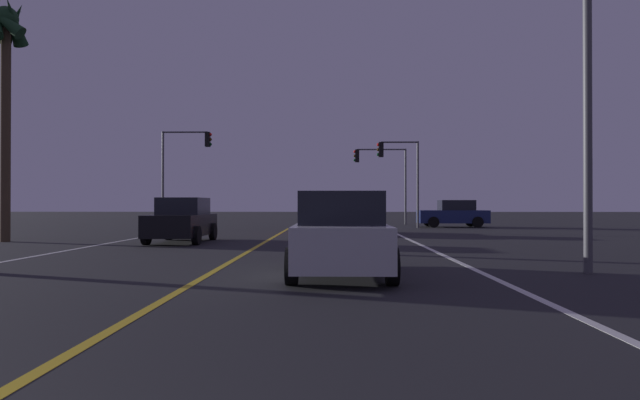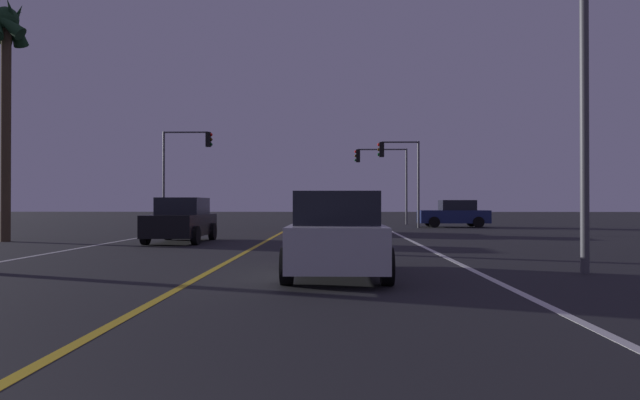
# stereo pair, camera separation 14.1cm
# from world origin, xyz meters

# --- Properties ---
(lane_edge_right) EXTENTS (0.16, 37.66, 0.01)m
(lane_edge_right) POSITION_xyz_m (5.73, 12.83, 0.00)
(lane_edge_right) COLOR silver
(lane_edge_right) RESTS_ON ground
(lane_edge_left) EXTENTS (0.16, 37.66, 0.01)m
(lane_edge_left) POSITION_xyz_m (-5.73, 12.83, 0.00)
(lane_edge_left) COLOR silver
(lane_edge_left) RESTS_ON ground
(lane_center_divider) EXTENTS (0.16, 37.66, 0.01)m
(lane_center_divider) POSITION_xyz_m (0.00, 12.83, 0.00)
(lane_center_divider) COLOR gold
(lane_center_divider) RESTS_ON ground
(car_oncoming) EXTENTS (2.02, 4.30, 1.70)m
(car_oncoming) POSITION_xyz_m (-3.15, 19.66, 0.82)
(car_oncoming) COLOR black
(car_oncoming) RESTS_ON ground
(car_crossing_side) EXTENTS (4.30, 2.02, 1.70)m
(car_crossing_side) POSITION_xyz_m (10.24, 33.53, 0.82)
(car_crossing_side) COLOR black
(car_crossing_side) RESTS_ON ground
(car_lead_same_lane) EXTENTS (2.02, 4.30, 1.70)m
(car_lead_same_lane) POSITION_xyz_m (2.73, 10.07, 0.82)
(car_lead_same_lane) COLOR black
(car_lead_same_lane) RESTS_ON ground
(car_ahead_far) EXTENTS (2.02, 4.30, 1.70)m
(car_ahead_far) POSITION_xyz_m (2.64, 25.75, 0.82)
(car_ahead_far) COLOR black
(car_ahead_far) RESTS_ON ground
(traffic_light_near_right) EXTENTS (2.56, 0.36, 5.27)m
(traffic_light_near_right) POSITION_xyz_m (6.61, 32.16, 3.89)
(traffic_light_near_right) COLOR #4C4C51
(traffic_light_near_right) RESTS_ON ground
(traffic_light_near_left) EXTENTS (3.09, 0.36, 5.91)m
(traffic_light_near_left) POSITION_xyz_m (-6.41, 32.16, 4.36)
(traffic_light_near_left) COLOR #4C4C51
(traffic_light_near_left) RESTS_ON ground
(traffic_light_far_right) EXTENTS (3.75, 0.36, 5.37)m
(traffic_light_far_right) POSITION_xyz_m (6.01, 37.66, 4.03)
(traffic_light_far_right) COLOR #4C4C51
(traffic_light_far_right) RESTS_ON ground
(street_lamp_right_near) EXTENTS (2.03, 0.44, 7.11)m
(street_lamp_right_near) POSITION_xyz_m (7.45, 10.55, 4.58)
(street_lamp_right_near) COLOR #4C4C51
(street_lamp_right_near) RESTS_ON ground
(palm_tree_left_mid) EXTENTS (1.85, 2.24, 9.49)m
(palm_tree_left_mid) POSITION_xyz_m (-10.09, 19.78, 7.55)
(palm_tree_left_mid) COLOR #473826
(palm_tree_left_mid) RESTS_ON ground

